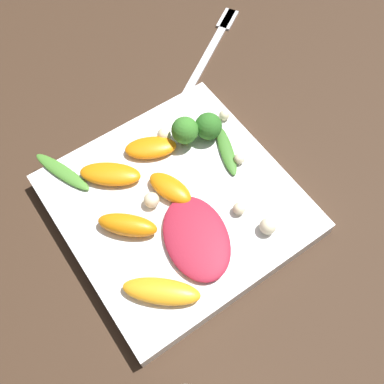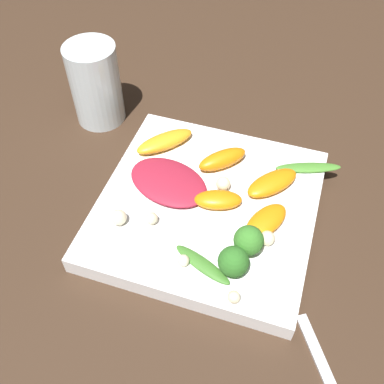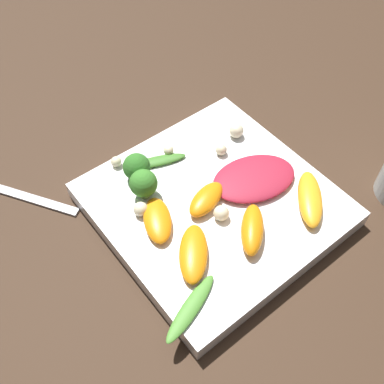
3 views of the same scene
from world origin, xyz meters
name	(u,v)px [view 1 (image 1 of 3)]	position (x,y,z in m)	size (l,w,h in m)	color
ground_plane	(177,209)	(0.00, 0.00, 0.00)	(2.40, 2.40, 0.00)	#382619
plate	(177,205)	(0.00, 0.00, 0.01)	(0.25, 0.25, 0.02)	white
fork	(215,41)	(-0.20, 0.20, 0.00)	(0.12, 0.17, 0.01)	silver
radicchio_leaf_0	(196,238)	(0.05, -0.01, 0.03)	(0.12, 0.09, 0.01)	maroon
orange_segment_0	(110,174)	(-0.07, -0.05, 0.03)	(0.07, 0.07, 0.02)	orange
orange_segment_1	(129,227)	(0.00, -0.06, 0.03)	(0.06, 0.06, 0.02)	orange
orange_segment_2	(170,188)	(-0.01, 0.00, 0.03)	(0.06, 0.04, 0.02)	orange
orange_segment_3	(151,148)	(-0.07, 0.01, 0.03)	(0.06, 0.07, 0.02)	orange
orange_segment_4	(161,291)	(0.08, -0.07, 0.03)	(0.07, 0.08, 0.02)	orange
broccoli_floret_0	(185,131)	(-0.06, 0.05, 0.05)	(0.03, 0.03, 0.04)	#84AD5B
broccoli_floret_1	(208,127)	(-0.05, 0.08, 0.04)	(0.03, 0.03, 0.04)	#84AD5B
arugula_sprig_0	(62,172)	(-0.11, -0.09, 0.03)	(0.08, 0.04, 0.01)	#47842D
arugula_sprig_1	(226,150)	(-0.02, 0.09, 0.03)	(0.07, 0.04, 0.01)	#3D7528
macadamia_nut_0	(164,135)	(-0.08, 0.04, 0.03)	(0.02, 0.02, 0.02)	beige
macadamia_nut_1	(268,226)	(0.09, 0.06, 0.03)	(0.02, 0.02, 0.02)	beige
macadamia_nut_2	(151,200)	(-0.01, -0.03, 0.03)	(0.02, 0.02, 0.02)	beige
macadamia_nut_3	(241,160)	(0.00, 0.09, 0.03)	(0.01, 0.01, 0.01)	beige
macadamia_nut_4	(239,208)	(0.05, 0.05, 0.03)	(0.01, 0.01, 0.01)	beige
macadamia_nut_5	(224,115)	(-0.06, 0.11, 0.03)	(0.01, 0.01, 0.01)	beige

